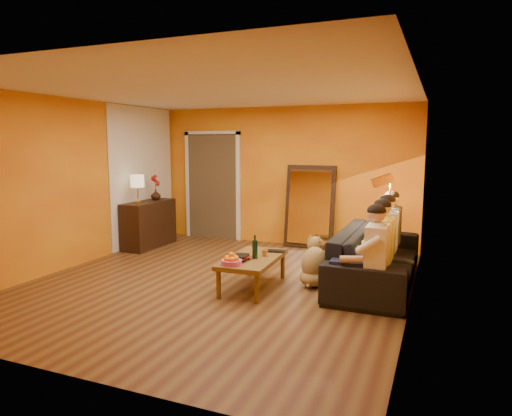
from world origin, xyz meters
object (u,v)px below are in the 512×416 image
at_px(person_mid_right, 388,239).
at_px(vase, 156,195).
at_px(sofa, 376,257).
at_px(tumbler, 265,253).
at_px(sideboard, 149,224).
at_px(wine_bottle, 255,247).
at_px(person_mid_left, 383,247).
at_px(mirror_frame, 310,207).
at_px(coffee_table, 253,273).
at_px(floor_lamp, 389,226).
at_px(dog, 315,261).
at_px(laptop, 275,252).
at_px(table_lamp, 138,189).
at_px(person_far_left, 377,257).
at_px(person_far_right, 392,232).

xyz_separation_m(person_mid_right, vase, (-4.37, 0.87, 0.34)).
bearing_deg(sofa, tumbler, 118.08).
relative_size(sideboard, wine_bottle, 3.81).
relative_size(person_mid_left, tumbler, 13.17).
xyz_separation_m(sideboard, wine_bottle, (2.81, -1.62, 0.15)).
height_order(mirror_frame, person_mid_left, mirror_frame).
bearing_deg(sideboard, coffee_table, -29.65).
height_order(mirror_frame, coffee_table, mirror_frame).
height_order(floor_lamp, dog, floor_lamp).
bearing_deg(laptop, table_lamp, 152.14).
xyz_separation_m(sofa, vase, (-4.24, 0.97, 0.58)).
bearing_deg(table_lamp, sideboard, 90.00).
xyz_separation_m(sofa, person_far_left, (0.13, -1.00, 0.24)).
xyz_separation_m(floor_lamp, person_far_right, (0.03, 0.12, -0.11)).
bearing_deg(sideboard, mirror_frame, 21.16).
xyz_separation_m(coffee_table, person_far_left, (1.61, -0.15, 0.40)).
height_order(person_mid_left, tumbler, person_mid_left).
bearing_deg(person_mid_left, dog, 177.24).
height_order(mirror_frame, sideboard, mirror_frame).
xyz_separation_m(table_lamp, coffee_table, (2.76, -1.27, -0.90)).
bearing_deg(floor_lamp, tumbler, -156.34).
relative_size(dog, person_mid_right, 0.55).
distance_m(tumbler, vase, 3.38).
relative_size(person_far_left, wine_bottle, 3.94).
bearing_deg(tumbler, table_lamp, 158.22).
bearing_deg(floor_lamp, vase, 157.15).
xyz_separation_m(wine_bottle, tumbler, (0.07, 0.17, -0.11)).
height_order(dog, person_mid_right, person_mid_right).
bearing_deg(floor_lamp, wine_bottle, -154.06).
xyz_separation_m(table_lamp, sofa, (4.24, -0.42, -0.74)).
xyz_separation_m(person_mid_left, person_far_right, (0.00, 1.10, 0.00)).
height_order(mirror_frame, person_far_left, mirror_frame).
xyz_separation_m(table_lamp, person_mid_left, (4.37, -0.87, -0.49)).
bearing_deg(floor_lamp, person_mid_left, -105.24).
bearing_deg(table_lamp, dog, -13.42).
bearing_deg(dog, tumbler, -173.85).
height_order(sofa, wine_bottle, sofa).
relative_size(floor_lamp, person_mid_right, 1.18).
xyz_separation_m(coffee_table, floor_lamp, (1.58, 1.38, 0.51)).
distance_m(person_far_left, person_far_right, 1.65).
distance_m(wine_bottle, vase, 3.39).
xyz_separation_m(table_lamp, person_far_left, (4.37, -1.42, -0.49)).
bearing_deg(sofa, table_lamp, 84.30).
bearing_deg(table_lamp, sofa, -5.70).
bearing_deg(coffee_table, floor_lamp, 38.56).
distance_m(sofa, person_mid_left, 0.53).
relative_size(mirror_frame, coffee_table, 1.25).
bearing_deg(mirror_frame, sideboard, -158.84).
distance_m(person_far_right, laptop, 1.84).
distance_m(table_lamp, laptop, 3.15).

